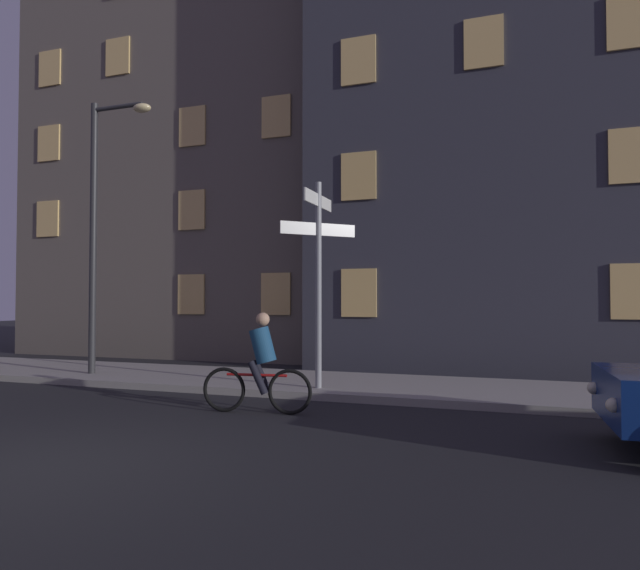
# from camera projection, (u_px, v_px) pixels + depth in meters

# --- Properties ---
(ground_plane) EXTENTS (80.00, 80.00, 0.00)m
(ground_plane) POSITION_uv_depth(u_px,v_px,m) (42.00, 467.00, 6.15)
(ground_plane) COLOR #232326
(sidewalk_kerb) EXTENTS (40.00, 3.14, 0.14)m
(sidewalk_kerb) POSITION_uv_depth(u_px,v_px,m) (280.00, 382.00, 12.19)
(sidewalk_kerb) COLOR #9E9991
(sidewalk_kerb) RESTS_ON ground_plane
(signpost) EXTENTS (1.14, 1.48, 3.94)m
(signpost) POSITION_uv_depth(u_px,v_px,m) (318.00, 265.00, 10.95)
(signpost) COLOR gray
(signpost) RESTS_ON sidewalk_kerb
(street_lamp) EXTENTS (1.61, 0.28, 6.23)m
(street_lamp) POSITION_uv_depth(u_px,v_px,m) (101.00, 213.00, 13.11)
(street_lamp) COLOR #2D2D30
(street_lamp) RESTS_ON sidewalk_kerb
(cyclist) EXTENTS (1.81, 0.38, 1.61)m
(cyclist) POSITION_uv_depth(u_px,v_px,m) (260.00, 366.00, 9.13)
(cyclist) COLOR black
(cyclist) RESTS_ON ground_plane
(building_left_block) EXTENTS (13.90, 8.11, 18.31)m
(building_left_block) POSITION_uv_depth(u_px,v_px,m) (252.00, 103.00, 21.23)
(building_left_block) COLOR #6B6056
(building_left_block) RESTS_ON ground_plane
(building_right_block) EXTENTS (9.12, 6.46, 17.63)m
(building_right_block) POSITION_uv_depth(u_px,v_px,m) (490.00, 57.00, 16.44)
(building_right_block) COLOR #383842
(building_right_block) RESTS_ON ground_plane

